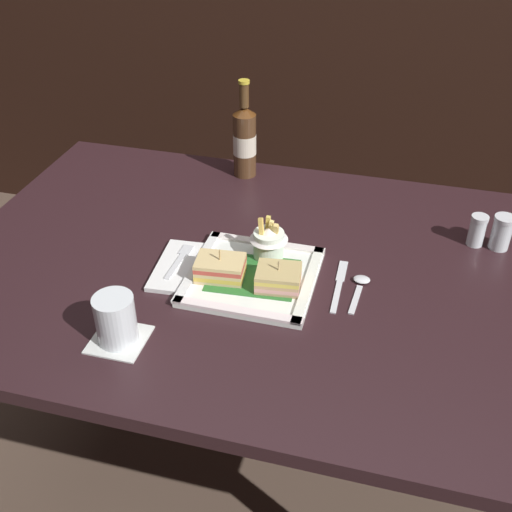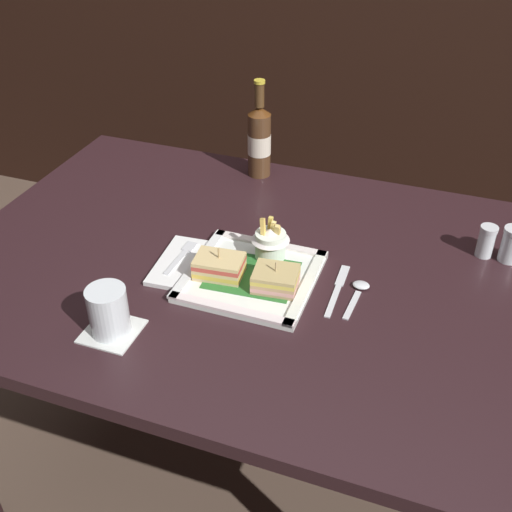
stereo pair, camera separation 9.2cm
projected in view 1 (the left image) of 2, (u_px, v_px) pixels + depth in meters
ground_plane at (259, 472)px, 1.76m from camera, size 6.00×6.00×0.00m
dining_table at (260, 301)px, 1.39m from camera, size 1.35×0.92×0.73m
square_plate at (252, 276)px, 1.29m from camera, size 0.26×0.26×0.02m
sandwich_half_left at (220, 268)px, 1.27m from camera, size 0.10×0.08×0.07m
sandwich_half_right at (278, 278)px, 1.24m from camera, size 0.10×0.08×0.06m
fries_cup at (269, 240)px, 1.32m from camera, size 0.08×0.08×0.10m
beer_bottle at (245, 140)px, 1.61m from camera, size 0.06×0.06×0.26m
drink_coaster at (119, 340)px, 1.14m from camera, size 0.10×0.10×0.00m
water_glass at (116, 322)px, 1.11m from camera, size 0.07×0.07×0.10m
folded_napkin at (178, 266)px, 1.32m from camera, size 0.10×0.19×0.01m
fork at (180, 259)px, 1.33m from camera, size 0.03×0.13×0.00m
knife at (339, 283)px, 1.28m from camera, size 0.02×0.18×0.00m
spoon at (360, 284)px, 1.27m from camera, size 0.04×0.12×0.01m
salt_shaker at (477, 232)px, 1.38m from camera, size 0.04×0.04×0.07m
pepper_shaker at (501, 234)px, 1.37m from camera, size 0.05×0.05×0.08m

